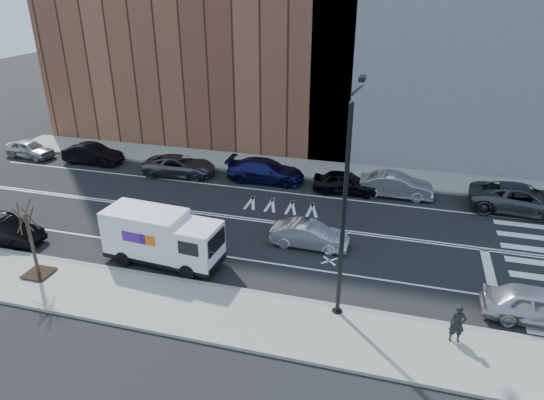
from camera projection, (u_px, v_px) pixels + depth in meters
The scene contains 22 objects.
ground at pixel (238, 218), 28.59m from camera, with size 120.00×120.00×0.00m, color black.
sidewalk_near at pixel (170, 305), 20.85m from camera, with size 44.00×3.60×0.15m, color gray.
sidewalk_far at pixel (277, 166), 36.25m from camera, with size 44.00×3.60×0.15m, color gray.
curb_near at pixel (188, 282), 22.43m from camera, with size 44.00×0.25×0.17m, color gray.
curb_far at pixel (270, 174), 34.67m from camera, with size 44.00×0.25×0.17m, color gray.
crosswalk at pixel (534, 256), 24.69m from camera, with size 3.00×14.00×0.01m, color white, non-canonical shape.
road_markings at pixel (238, 218), 28.58m from camera, with size 40.00×8.60×0.01m, color white, non-canonical shape.
bldg_brick at pixel (204, 3), 39.58m from camera, with size 26.00×10.00×22.00m, color brown.
streetlight at pixel (346, 200), 18.71m from camera, with size 0.44×4.02×9.34m.
street_tree at pixel (33, 250), 22.33m from camera, with size 1.20×1.20×3.75m.
fedex_van at pixel (162, 237), 23.56m from camera, with size 6.02×2.45×2.69m.
far_parked_a at pixel (30, 149), 37.91m from camera, with size 1.62×4.03×1.37m, color #A9A8AD.
far_parked_b at pixel (93, 154), 36.64m from camera, with size 1.57×4.50×1.48m, color black.
far_parked_c at pixel (179, 166), 34.48m from camera, with size 2.34×5.08×1.41m, color #4F5057.
far_parked_d at pixel (266, 171), 33.42m from camera, with size 2.18×5.36×1.55m, color #15164B.
far_parked_e at pixel (346, 182), 31.64m from camera, with size 1.70×4.23×1.44m, color black.
far_parked_f at pixel (396, 185), 31.08m from camera, with size 1.61×4.62×1.52m, color #A7A7AC.
far_parked_g at pixel (522, 199), 28.96m from camera, with size 2.78×6.02×1.67m, color #414448.
driving_sedan at pixel (310, 235), 25.30m from camera, with size 1.41×4.05×1.33m, color silver.
near_parked_rear_a at pixel (6, 231), 25.65m from camera, with size 1.41×4.03×1.33m, color black.
near_parked_front at pixel (539, 306), 19.72m from camera, with size 1.77×4.39×1.50m, color silver.
pedestrian at pixel (457, 324), 18.36m from camera, with size 0.59×0.39×1.62m, color black.
Camera 1 is at (8.79, -24.05, 12.92)m, focal length 32.00 mm.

